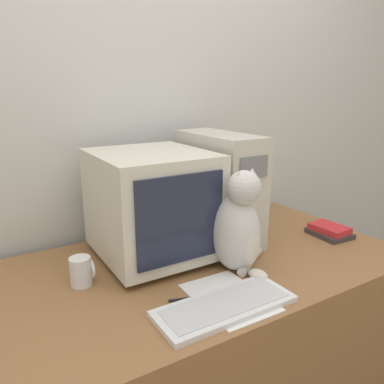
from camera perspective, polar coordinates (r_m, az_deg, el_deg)
wall_back at (r=1.73m, az=-9.02°, el=11.36°), size 7.00×0.05×2.50m
desk at (r=1.63m, az=-0.39°, el=-22.56°), size 1.69×0.86×0.72m
crt_monitor at (r=1.45m, az=-6.09°, el=-1.82°), size 0.41×0.46×0.42m
computer_tower at (r=1.63m, az=4.05°, el=0.78°), size 0.19×0.45×0.46m
keyboard at (r=1.18m, az=5.06°, el=-16.90°), size 0.44×0.17×0.02m
cat at (r=1.35m, az=7.02°, el=-5.42°), size 0.27×0.26×0.38m
book_stack at (r=1.81m, az=20.21°, el=-5.60°), size 0.15×0.18×0.05m
pen at (r=1.23m, az=-0.13°, el=-15.85°), size 0.14×0.05×0.01m
paper_sheet at (r=1.24m, az=5.62°, el=-15.66°), size 0.22×0.30×0.00m
mug at (r=1.34m, az=-16.45°, el=-11.48°), size 0.08×0.07×0.10m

